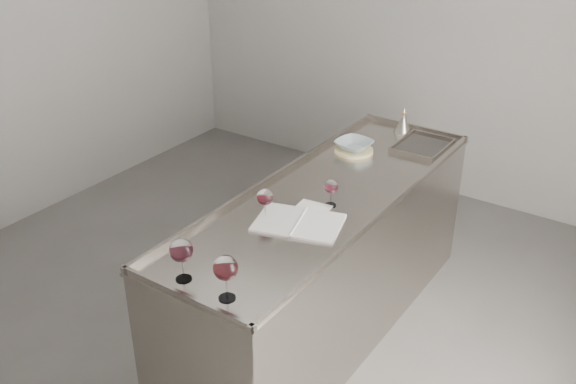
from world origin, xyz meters
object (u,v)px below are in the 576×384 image
Objects in this scene: wine_glass_small at (331,187)px; wine_funnel at (403,125)px; wine_glass_right at (226,269)px; counter at (325,263)px; notebook at (298,222)px; wine_glass_middle at (181,251)px; wine_glass_left at (265,198)px; ceramic_bowl at (354,145)px.

wine_glass_small is 0.84× the size of wine_funnel.
wine_glass_small is at bearing 93.68° from wine_glass_right.
notebook is at bearing -82.46° from counter.
notebook is (0.15, 0.71, -0.14)m from wine_glass_middle.
wine_glass_left is 1.51m from wine_funnel.
ceramic_bowl is at bearing 109.37° from wine_glass_small.
wine_glass_left is at bearing 91.92° from wine_glass_middle.
wine_glass_right reaches higher than wine_glass_left.
wine_glass_small is at bearing 78.97° from wine_glass_middle.
counter is at bearing 128.33° from wine_glass_small.
notebook is (0.18, 0.05, -0.12)m from wine_glass_left.
wine_glass_left is at bearing -106.74° from counter.
wine_glass_small is (-0.06, 0.97, -0.04)m from wine_glass_right.
wine_glass_right reaches higher than counter.
ceramic_bowl is at bearing 105.31° from counter.
wine_glass_small is 1.19m from wine_funnel.
counter is at bearing -87.66° from wine_funnel.
counter is 0.81m from ceramic_bowl.
wine_glass_middle reaches higher than wine_funnel.
counter is 12.93× the size of wine_funnel.
notebook is at bearing -77.60° from ceramic_bowl.
wine_glass_left is 0.71m from wine_glass_right.
wine_glass_middle is at bearing -91.63° from wine_funnel.
ceramic_bowl is at bearing 100.50° from wine_glass_right.
ceramic_bowl is at bearing 92.10° from wine_glass_left.
wine_funnel is (0.06, 2.16, -0.09)m from wine_glass_middle.
wine_glass_small is (0.08, -0.11, 0.58)m from counter.
wine_glass_left is at bearing 112.65° from wine_glass_right.
wine_glass_small is 0.31× the size of notebook.
ceramic_bowl is (-0.25, 0.71, -0.06)m from wine_glass_small.
wine_glass_middle is (-0.11, -1.08, 0.62)m from counter.
wine_glass_right is at bearing 0.00° from wine_glass_middle.
counter is 1.25m from wine_glass_middle.
wine_glass_middle reaches higher than wine_glass_small.
wine_funnel is at bearing 86.83° from wine_glass_left.
wine_glass_middle is (0.02, -0.66, 0.03)m from wine_glass_left.
wine_glass_middle reaches higher than ceramic_bowl.
ceramic_bowl is (-0.16, 0.60, 0.52)m from counter.
wine_glass_left is 0.80× the size of wine_glass_right.
wine_glass_small reaches higher than counter.
wine_glass_middle is 1.12× the size of wine_funnel.
ceramic_bowl is (-0.06, 1.68, -0.10)m from wine_glass_middle.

